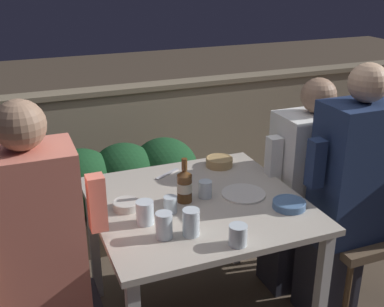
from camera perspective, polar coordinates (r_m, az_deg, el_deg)
The scene contains 22 objects.
parapet_wall at distance 3.94m, azimuth -8.83°, elevation 1.50°, with size 9.00×0.18×0.90m.
dining_table at distance 2.37m, azimuth 0.65°, elevation -7.54°, with size 0.99×0.96×0.74m.
planter_hedge at distance 3.28m, azimuth -7.93°, elevation -4.03°, with size 1.03×0.47×0.70m.
chair_left_near at distance 2.17m, azimuth -21.62°, elevation -15.76°, with size 0.41×0.41×0.90m.
person_coral_top at distance 2.08m, azimuth -16.85°, elevation -11.83°, with size 0.47×0.26×1.36m.
chair_left_far at distance 2.42m, azimuth -21.85°, elevation -11.51°, with size 0.41×0.41×0.90m.
chair_right_near at distance 2.77m, azimuth 20.72°, elevation -6.85°, with size 0.41×0.41×0.90m.
person_navy_jumper at distance 2.59m, azimuth 17.99°, elevation -4.80°, with size 0.48×0.26×1.38m.
chair_right_far at distance 2.94m, azimuth 16.21°, elevation -4.54°, with size 0.41×0.41×0.90m.
person_white_polo at distance 2.80m, azimuth 13.19°, elevation -3.81°, with size 0.49×0.26×1.25m.
beer_bottle at distance 2.29m, azimuth -0.89°, elevation -3.78°, with size 0.07×0.07×0.22m.
plate_0 at distance 2.40m, azimuth 6.13°, elevation -4.76°, with size 0.22×0.22×0.01m.
bowl_0 at distance 2.30m, azimuth 11.44°, elevation -5.87°, with size 0.16×0.16×0.04m.
bowl_1 at distance 2.27m, azimuth -7.80°, elevation -5.99°, with size 0.13×0.13×0.04m.
bowl_2 at distance 2.70m, azimuth 3.25°, elevation -0.93°, with size 0.15×0.15×0.05m.
glass_cup_0 at distance 2.02m, azimuth -3.34°, elevation -8.50°, with size 0.07×0.07×0.11m.
glass_cup_1 at distance 1.98m, azimuth 5.47°, elevation -9.60°, with size 0.08×0.08×0.09m.
glass_cup_2 at distance 2.03m, azimuth -0.11°, elevation -8.18°, with size 0.07×0.07×0.12m.
glass_cup_3 at distance 2.34m, azimuth 1.58°, elevation -4.26°, with size 0.07×0.07×0.09m.
glass_cup_4 at distance 2.13m, azimuth -5.60°, elevation -6.98°, with size 0.08×0.08×0.11m.
glass_cup_5 at distance 2.22m, azimuth -2.59°, elevation -6.05°, with size 0.06×0.06×0.08m.
fork_0 at distance 2.60m, azimuth -2.95°, elevation -2.44°, with size 0.16×0.10×0.01m.
Camera 1 is at (-0.79, -1.90, 1.82)m, focal length 45.00 mm.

